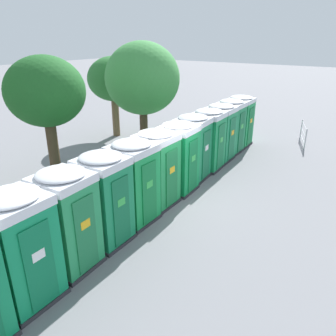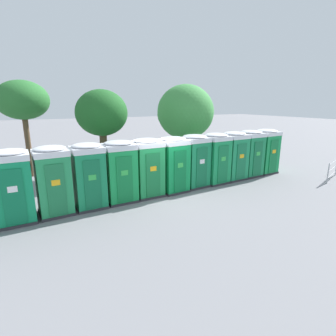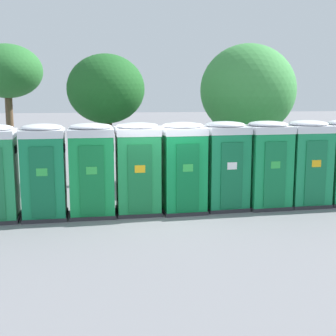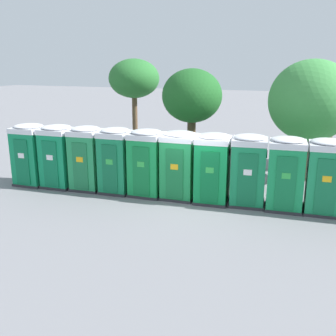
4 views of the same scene
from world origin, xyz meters
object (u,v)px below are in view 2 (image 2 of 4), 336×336
at_px(portapotty_10, 250,153).
at_px(event_barrier, 333,169).
at_px(portapotty_4, 120,171).
at_px(street_tree_3, 102,114).
at_px(portapotty_3, 89,175).
at_px(portapotty_5, 147,167).
at_px(street_tree_2, 185,112).
at_px(portapotty_7, 194,161).
at_px(portapotty_8, 215,158).
at_px(portapotty_2, 53,180).
at_px(portapotty_11, 265,151).
at_px(street_tree_1, 23,101).
at_px(street_tree_0, 176,115).
at_px(portapotty_1, 13,186).
at_px(portapotty_6, 173,164).
at_px(portapotty_9, 233,155).

distance_m(portapotty_10, event_barrier, 4.36).
relative_size(portapotty_4, street_tree_3, 0.54).
bearing_deg(portapotty_3, portapotty_10, 3.38).
distance_m(portapotty_5, street_tree_2, 6.33).
xyz_separation_m(portapotty_5, street_tree_2, (4.36, 4.07, 2.11)).
bearing_deg(street_tree_2, portapotty_7, -115.24).
distance_m(portapotty_7, portapotty_8, 1.27).
height_order(portapotty_2, portapotty_3, same).
height_order(portapotty_5, portapotty_11, same).
xyz_separation_m(portapotty_2, portapotty_10, (10.09, 0.59, -0.00)).
bearing_deg(street_tree_2, portapotty_5, -136.95).
relative_size(portapotty_10, street_tree_1, 0.49).
bearing_deg(street_tree_0, portapotty_1, -145.19).
distance_m(portapotty_2, portapotty_6, 5.06).
height_order(street_tree_3, event_barrier, street_tree_3).
height_order(portapotty_4, street_tree_1, street_tree_1).
bearing_deg(street_tree_0, portapotty_6, -120.29).
height_order(portapotty_8, street_tree_0, street_tree_0).
xyz_separation_m(portapotty_2, event_barrier, (13.51, -2.03, -0.72)).
xyz_separation_m(portapotty_3, portapotty_4, (1.26, 0.07, -0.00)).
distance_m(portapotty_2, portapotty_11, 11.37).
bearing_deg(portapotty_1, street_tree_3, 47.14).
height_order(portapotty_1, portapotty_7, same).
height_order(portapotty_4, street_tree_3, street_tree_3).
bearing_deg(portapotty_7, portapotty_10, 2.80).
height_order(portapotty_10, event_barrier, portapotty_10).
bearing_deg(street_tree_3, portapotty_1, -132.86).
height_order(portapotty_6, portapotty_9, same).
xyz_separation_m(portapotty_2, portapotty_9, (8.83, 0.49, -0.00)).
bearing_deg(event_barrier, portapotty_11, 128.86).
relative_size(portapotty_11, street_tree_1, 0.49).
distance_m(portapotty_9, event_barrier, 5.36).
height_order(portapotty_4, street_tree_2, street_tree_2).
xyz_separation_m(portapotty_7, portapotty_9, (2.53, 0.09, 0.00)).
relative_size(portapotty_1, portapotty_2, 1.00).
distance_m(portapotty_5, portapotty_10, 6.32).
bearing_deg(portapotty_5, portapotty_1, -176.05).
relative_size(portapotty_1, portapotty_11, 1.00).
xyz_separation_m(portapotty_1, portapotty_2, (1.26, 0.12, 0.00)).
bearing_deg(portapotty_8, street_tree_2, 81.62).
bearing_deg(street_tree_1, portapotty_7, -39.04).
bearing_deg(portapotty_4, street_tree_3, 84.12).
distance_m(portapotty_2, portapotty_5, 3.79).
xyz_separation_m(portapotty_5, portapotty_9, (5.05, 0.26, 0.00)).
relative_size(portapotty_6, portapotty_11, 1.00).
relative_size(portapotty_6, portapotty_7, 1.00).
xyz_separation_m(portapotty_10, portapotty_11, (1.26, 0.07, -0.00)).
bearing_deg(portapotty_9, portapotty_11, 3.66).
height_order(portapotty_8, portapotty_10, same).
bearing_deg(event_barrier, portapotty_2, 171.47).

